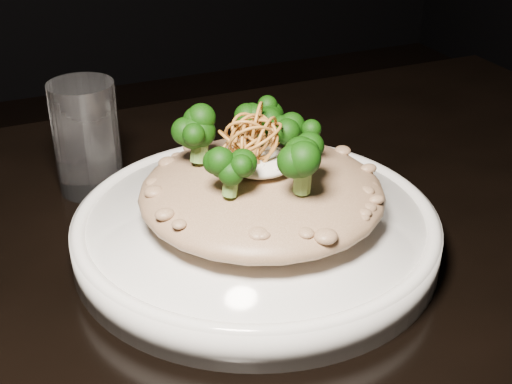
# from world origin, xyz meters

# --- Properties ---
(table) EXTENTS (1.10, 0.80, 0.75)m
(table) POSITION_xyz_m (0.00, 0.00, 0.67)
(table) COLOR black
(table) RESTS_ON ground
(plate) EXTENTS (0.31, 0.31, 0.03)m
(plate) POSITION_xyz_m (0.04, 0.05, 0.77)
(plate) COLOR white
(plate) RESTS_ON table
(risotto) EXTENTS (0.20, 0.20, 0.04)m
(risotto) POSITION_xyz_m (0.04, 0.05, 0.80)
(risotto) COLOR brown
(risotto) RESTS_ON plate
(broccoli) EXTENTS (0.14, 0.14, 0.05)m
(broccoli) POSITION_xyz_m (0.04, 0.05, 0.85)
(broccoli) COLOR black
(broccoli) RESTS_ON risotto
(cheese) EXTENTS (0.06, 0.06, 0.02)m
(cheese) POSITION_xyz_m (0.04, 0.04, 0.83)
(cheese) COLOR silver
(cheese) RESTS_ON risotto
(shallots) EXTENTS (0.05, 0.05, 0.03)m
(shallots) POSITION_xyz_m (0.03, 0.05, 0.86)
(shallots) COLOR brown
(shallots) RESTS_ON cheese
(drinking_glass) EXTENTS (0.08, 0.08, 0.11)m
(drinking_glass) POSITION_xyz_m (-0.07, 0.21, 0.80)
(drinking_glass) COLOR white
(drinking_glass) RESTS_ON table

